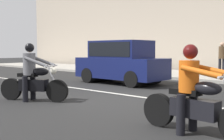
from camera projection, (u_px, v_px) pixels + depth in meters
The scene contains 7 objects.
ground_plane at pixel (111, 99), 8.21m from camera, with size 80.00×80.00×0.00m, color #242424.
sidewalk_slab at pixel (220, 77), 14.14m from camera, with size 40.00×4.40×0.14m, color #A8A399.
lane_marking_stripe at pixel (138, 97), 8.70m from camera, with size 18.00×0.14×0.01m, color silver.
motorcycle_with_rider_gray at pixel (33, 78), 7.94m from camera, with size 1.88×1.08×1.61m.
motorcycle_with_rider_orange_stripe at pixel (194, 97), 4.80m from camera, with size 2.10×0.70×1.52m.
parked_hatchback_navy at pixel (121, 61), 12.04m from camera, with size 3.88×1.76×1.80m.
pedestrian_bystander at pixel (222, 56), 14.75m from camera, with size 0.34×0.34×1.67m.
Camera 1 is at (5.46, -6.03, 1.43)m, focal length 45.89 mm.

